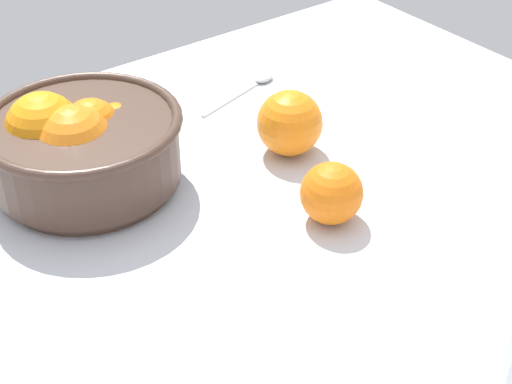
{
  "coord_description": "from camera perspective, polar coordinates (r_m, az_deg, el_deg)",
  "views": [
    {
      "loc": [
        -34.1,
        -44.65,
        51.16
      ],
      "look_at": [
        1.39,
        2.94,
        8.32
      ],
      "focal_mm": 54.78,
      "sensor_mm": 36.0,
      "label": 1
    }
  ],
  "objects": [
    {
      "name": "loose_orange_1",
      "position": [
        0.92,
        2.47,
        5.06
      ],
      "size": [
        7.87,
        7.87,
        7.87
      ],
      "primitive_type": "sphere",
      "color": "orange",
      "rests_on": "ground_plane"
    },
    {
      "name": "ground_plane",
      "position": [
        0.77,
        0.48,
        -7.33
      ],
      "size": [
        116.22,
        97.96,
        3.0
      ],
      "primitive_type": "cube",
      "color": "silver"
    },
    {
      "name": "loose_orange_0",
      "position": [
        0.82,
        5.54,
        -0.09
      ],
      "size": [
        6.69,
        6.69,
        6.69
      ],
      "primitive_type": "sphere",
      "color": "orange",
      "rests_on": "ground_plane"
    },
    {
      "name": "spoon",
      "position": [
        1.08,
        -0.49,
        7.73
      ],
      "size": [
        14.41,
        5.3,
        1.0
      ],
      "color": "silver",
      "rests_on": "ground_plane"
    },
    {
      "name": "fruit_bowl",
      "position": [
        0.88,
        -12.6,
        3.38
      ],
      "size": [
        21.95,
        21.95,
        11.19
      ],
      "color": "#473328",
      "rests_on": "ground_plane"
    }
  ]
}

